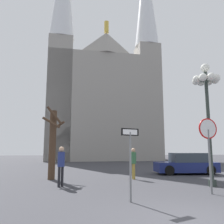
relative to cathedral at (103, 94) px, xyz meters
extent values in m
plane|color=#38383D|center=(-0.82, -31.44, -10.50)|extent=(120.00, 120.00, 0.00)
cube|color=gray|center=(-0.05, 0.95, -2.65)|extent=(17.38, 11.95, 15.72)
pyramid|color=gray|center=(0.19, -3.58, 6.96)|extent=(5.98, 2.31, 3.50)
cylinder|color=gold|center=(0.19, -3.58, 9.61)|extent=(0.70, 0.70, 1.80)
cube|color=gray|center=(-6.54, -3.23, -1.58)|extent=(3.59, 3.59, 17.84)
cube|color=gray|center=(6.84, -2.52, -1.58)|extent=(3.59, 3.59, 17.84)
cylinder|color=slate|center=(1.39, -28.31, -9.28)|extent=(0.08, 0.08, 2.44)
cylinder|color=red|center=(1.39, -28.31, -8.02)|extent=(0.81, 0.15, 0.81)
cylinder|color=white|center=(1.39, -28.33, -8.02)|extent=(0.71, 0.10, 0.71)
cylinder|color=slate|center=(-1.94, -29.22, -9.38)|extent=(0.07, 0.07, 2.25)
cube|color=black|center=(-1.94, -29.22, -8.26)|extent=(0.66, 0.31, 0.24)
cube|color=white|center=(-1.94, -29.24, -8.26)|extent=(0.54, 0.25, 0.17)
cylinder|color=#2D3833|center=(2.44, -26.61, -7.80)|extent=(0.16, 0.16, 5.42)
cylinder|color=#2D3833|center=(2.44, -26.61, -10.35)|extent=(0.36, 0.36, 0.30)
sphere|color=white|center=(2.44, -26.61, -4.88)|extent=(0.42, 0.42, 0.42)
sphere|color=white|center=(2.91, -26.61, -5.48)|extent=(0.38, 0.38, 0.38)
cylinder|color=#2D3833|center=(2.68, -26.61, -5.48)|extent=(0.05, 0.47, 0.05)
sphere|color=white|center=(2.77, -26.27, -5.48)|extent=(0.38, 0.38, 0.38)
cylinder|color=#2D3833|center=(2.61, -26.44, -5.48)|extent=(0.37, 0.37, 0.05)
sphere|color=white|center=(2.44, -26.14, -5.48)|extent=(0.38, 0.38, 0.38)
cylinder|color=#2D3833|center=(2.44, -26.37, -5.48)|extent=(0.47, 0.05, 0.05)
sphere|color=white|center=(2.10, -26.27, -5.48)|extent=(0.38, 0.38, 0.38)
cylinder|color=#2D3833|center=(2.27, -26.44, -5.48)|extent=(0.37, 0.37, 0.05)
sphere|color=white|center=(1.97, -26.61, -5.48)|extent=(0.38, 0.38, 0.38)
cylinder|color=#2D3833|center=(2.20, -26.61, -5.48)|extent=(0.05, 0.47, 0.05)
sphere|color=white|center=(2.10, -26.94, -5.48)|extent=(0.38, 0.38, 0.38)
cylinder|color=#2D3833|center=(2.27, -26.78, -5.48)|extent=(0.37, 0.37, 0.05)
sphere|color=white|center=(2.44, -27.08, -5.48)|extent=(0.38, 0.38, 0.38)
cylinder|color=#2D3833|center=(2.44, -26.85, -5.48)|extent=(0.47, 0.05, 0.05)
sphere|color=white|center=(2.77, -26.94, -5.48)|extent=(0.38, 0.38, 0.38)
cylinder|color=#2D3833|center=(2.61, -26.78, -5.48)|extent=(0.37, 0.37, 0.05)
cylinder|color=#473323|center=(-5.12, -23.08, -8.56)|extent=(0.39, 0.39, 3.88)
cylinder|color=#473323|center=(-5.03, -23.47, -6.94)|extent=(0.92, 0.34, 1.03)
cylinder|color=#473323|center=(-4.90, -22.69, -7.47)|extent=(0.89, 0.58, 0.57)
cylinder|color=#473323|center=(-5.18, -23.55, -7.36)|extent=(1.03, 0.27, 0.66)
cube|color=navy|center=(3.60, -21.40, -10.03)|extent=(4.16, 2.00, 0.65)
cube|color=#333D47|center=(3.81, -21.41, -9.39)|extent=(2.37, 1.70, 0.62)
cylinder|color=black|center=(2.18, -22.07, -10.18)|extent=(0.65, 0.27, 0.64)
cylinder|color=black|center=(2.29, -20.53, -10.18)|extent=(0.65, 0.27, 0.64)
cylinder|color=black|center=(4.92, -22.27, -10.18)|extent=(0.65, 0.27, 0.64)
cylinder|color=black|center=(5.03, -20.73, -10.18)|extent=(0.65, 0.27, 0.64)
cylinder|color=black|center=(-4.48, -25.84, -10.06)|extent=(0.12, 0.12, 0.89)
cylinder|color=black|center=(-4.35, -25.75, -10.06)|extent=(0.12, 0.12, 0.89)
cylinder|color=navy|center=(-4.41, -25.79, -9.28)|extent=(0.32, 0.32, 0.67)
sphere|color=tan|center=(-4.41, -25.79, -8.83)|extent=(0.24, 0.24, 0.24)
cylinder|color=olive|center=(-0.54, -23.50, -10.08)|extent=(0.12, 0.12, 0.86)
cylinder|color=olive|center=(-0.51, -23.65, -10.08)|extent=(0.12, 0.12, 0.86)
cylinder|color=#33663F|center=(-0.53, -23.57, -9.32)|extent=(0.32, 0.32, 0.64)
sphere|color=tan|center=(-0.53, -23.57, -8.89)|extent=(0.23, 0.23, 0.23)
camera|label=1|loc=(-3.64, -36.96, -8.82)|focal=37.81mm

